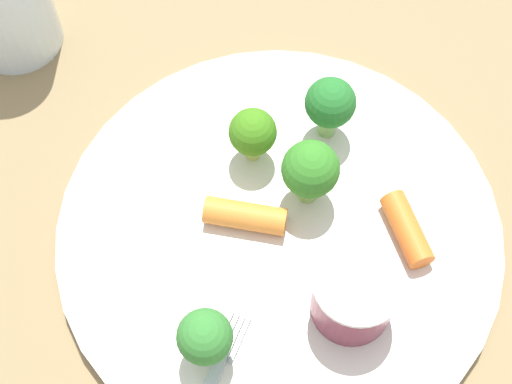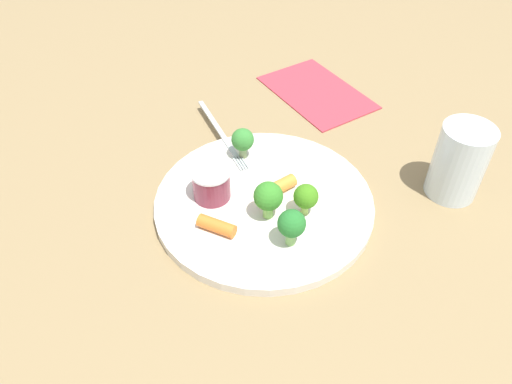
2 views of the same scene
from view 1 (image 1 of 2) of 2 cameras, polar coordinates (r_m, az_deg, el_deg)
name	(u,v)px [view 1 (image 1 of 2)]	position (r m, az deg, el deg)	size (l,w,h in m)	color
ground_plane	(279,236)	(0.45, 1.76, -3.39)	(2.40, 2.40, 0.00)	olive
plate	(279,232)	(0.45, 1.78, -3.07)	(0.26, 0.26, 0.01)	silver
sauce_cup	(354,296)	(0.41, 7.50, -7.87)	(0.05, 0.05, 0.04)	brown
broccoli_floret_0	(310,170)	(0.42, 4.18, 1.67)	(0.03, 0.03, 0.05)	#83C05A
broccoli_floret_1	(205,337)	(0.39, -3.93, -11.04)	(0.03, 0.03, 0.04)	#8CA971
broccoli_floret_2	(253,133)	(0.44, -0.26, 4.55)	(0.03, 0.03, 0.04)	#9BBB58
broccoli_floret_3	(330,104)	(0.45, 5.70, 6.71)	(0.03, 0.03, 0.05)	#7FB560
carrot_stick_0	(244,222)	(0.43, -0.95, -2.32)	(0.02, 0.02, 0.05)	orange
carrot_stick_1	(407,229)	(0.44, 11.47, -2.81)	(0.02, 0.02, 0.04)	orange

